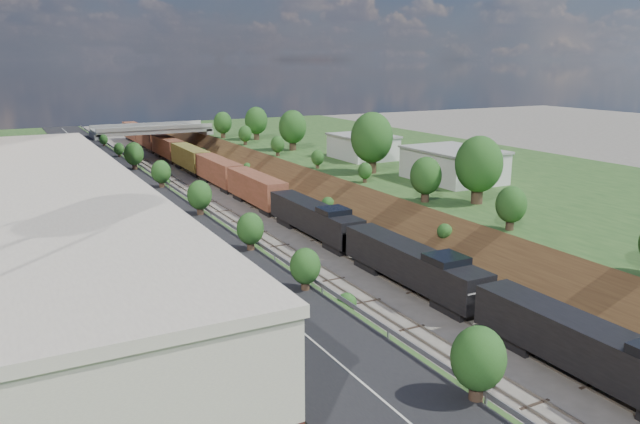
# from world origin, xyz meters

# --- Properties ---
(platform_right) EXTENTS (44.00, 180.00, 5.00)m
(platform_right) POSITION_xyz_m (33.00, 60.00, 2.50)
(platform_right) COLOR #2A4D20
(platform_right) RESTS_ON ground
(embankment_left) EXTENTS (10.00, 180.00, 10.00)m
(embankment_left) POSITION_xyz_m (-11.00, 60.00, 0.00)
(embankment_left) COLOR brown
(embankment_left) RESTS_ON ground
(embankment_right) EXTENTS (10.00, 180.00, 10.00)m
(embankment_right) POSITION_xyz_m (11.00, 60.00, 0.00)
(embankment_right) COLOR brown
(embankment_right) RESTS_ON ground
(rail_left_track) EXTENTS (1.58, 180.00, 0.18)m
(rail_left_track) POSITION_xyz_m (-2.60, 60.00, 0.09)
(rail_left_track) COLOR gray
(rail_left_track) RESTS_ON ground
(rail_right_track) EXTENTS (1.58, 180.00, 0.18)m
(rail_right_track) POSITION_xyz_m (2.60, 60.00, 0.09)
(rail_right_track) COLOR gray
(rail_right_track) RESTS_ON ground
(road) EXTENTS (8.00, 180.00, 0.10)m
(road) POSITION_xyz_m (-15.50, 60.00, 5.05)
(road) COLOR black
(road) RESTS_ON platform_left
(guardrail) EXTENTS (0.10, 171.00, 0.70)m
(guardrail) POSITION_xyz_m (-11.40, 59.80, 5.55)
(guardrail) COLOR #99999E
(guardrail) RESTS_ON platform_left
(commercial_building) EXTENTS (14.30, 62.30, 7.00)m
(commercial_building) POSITION_xyz_m (-28.00, 38.00, 8.51)
(commercial_building) COLOR brown
(commercial_building) RESTS_ON platform_left
(overpass) EXTENTS (24.50, 8.30, 7.40)m
(overpass) POSITION_xyz_m (0.00, 122.00, 4.92)
(overpass) COLOR gray
(overpass) RESTS_ON ground
(white_building_near) EXTENTS (9.00, 12.00, 4.00)m
(white_building_near) POSITION_xyz_m (23.50, 52.00, 7.00)
(white_building_near) COLOR silver
(white_building_near) RESTS_ON platform_right
(white_building_far) EXTENTS (8.00, 10.00, 3.60)m
(white_building_far) POSITION_xyz_m (23.00, 74.00, 6.80)
(white_building_far) COLOR silver
(white_building_far) RESTS_ON platform_right
(tree_right_large) EXTENTS (5.25, 5.25, 7.61)m
(tree_right_large) POSITION_xyz_m (17.00, 40.00, 9.38)
(tree_right_large) COLOR #473323
(tree_right_large) RESTS_ON platform_right
(tree_left_crest) EXTENTS (2.45, 2.45, 3.55)m
(tree_left_crest) POSITION_xyz_m (-11.80, 20.00, 7.04)
(tree_left_crest) COLOR #473323
(tree_left_crest) RESTS_ON platform_left
(freight_train) EXTENTS (3.11, 158.38, 4.63)m
(freight_train) POSITION_xyz_m (2.60, 85.23, 2.65)
(freight_train) COLOR black
(freight_train) RESTS_ON ground
(suv) EXTENTS (2.55, 5.41, 1.49)m
(suv) POSITION_xyz_m (-16.12, 28.71, 5.85)
(suv) COLOR black
(suv) RESTS_ON road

